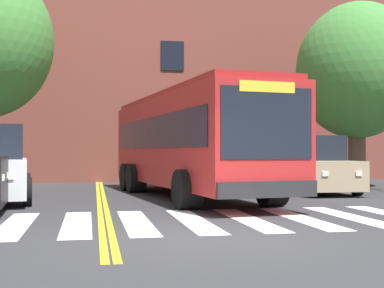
# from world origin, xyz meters

# --- Properties ---
(ground_plane) EXTENTS (120.00, 120.00, 0.00)m
(ground_plane) POSITION_xyz_m (0.00, 0.00, 0.00)
(ground_plane) COLOR #303033
(crosswalk) EXTENTS (8.78, 4.06, 0.01)m
(crosswalk) POSITION_xyz_m (0.59, 2.18, 0.00)
(crosswalk) COLOR white
(crosswalk) RESTS_ON ground
(lane_line_yellow_inner) EXTENTS (0.12, 36.00, 0.01)m
(lane_line_yellow_inner) POSITION_xyz_m (-1.86, 16.18, 0.00)
(lane_line_yellow_inner) COLOR gold
(lane_line_yellow_inner) RESTS_ON ground
(lane_line_yellow_outer) EXTENTS (0.12, 36.00, 0.01)m
(lane_line_yellow_outer) POSITION_xyz_m (-1.70, 16.18, 0.00)
(lane_line_yellow_outer) COLOR gold
(lane_line_yellow_outer) RESTS_ON ground
(city_bus) EXTENTS (3.98, 10.99, 3.21)m
(city_bus) POSITION_xyz_m (0.93, 7.76, 1.75)
(city_bus) COLOR #B22323
(city_bus) RESTS_ON ground
(car_tan_far_lane) EXTENTS (2.14, 4.62, 1.96)m
(car_tan_far_lane) POSITION_xyz_m (5.47, 8.80, 0.88)
(car_tan_far_lane) COLOR tan
(car_tan_far_lane) RESTS_ON ground
(car_red_behind_bus) EXTENTS (2.44, 4.75, 1.85)m
(car_red_behind_bus) POSITION_xyz_m (2.32, 17.56, 0.84)
(car_red_behind_bus) COLOR #AD1E1E
(car_red_behind_bus) RESTS_ON ground
(street_tree_curbside_large) EXTENTS (5.07, 5.56, 7.42)m
(street_tree_curbside_large) POSITION_xyz_m (8.39, 11.22, 4.66)
(street_tree_curbside_large) COLOR brown
(street_tree_curbside_large) RESTS_ON ground
(building_facade) EXTENTS (40.80, 8.86, 11.26)m
(building_facade) POSITION_xyz_m (1.65, 20.75, 5.64)
(building_facade) COLOR brown
(building_facade) RESTS_ON ground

